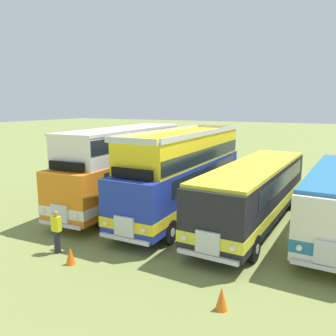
{
  "coord_description": "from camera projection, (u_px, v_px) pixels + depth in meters",
  "views": [
    {
      "loc": [
        1.82,
        -16.19,
        5.79
      ],
      "look_at": [
        -7.03,
        0.89,
        2.23
      ],
      "focal_mm": 36.78,
      "sensor_mm": 36.0,
      "label": 1
    }
  ],
  "objects": [
    {
      "name": "cone_near_end",
      "position": [
        70.0,
        256.0,
        12.59
      ],
      "size": [
        0.36,
        0.36,
        0.68
      ],
      "primitive_type": "cone",
      "color": "orange",
      "rests_on": "ground"
    },
    {
      "name": "bus_second_in_row",
      "position": [
        184.0,
        171.0,
        18.07
      ],
      "size": [
        2.63,
        11.06,
        4.52
      ],
      "color": "#1E339E",
      "rests_on": "ground"
    },
    {
      "name": "bus_third_in_row",
      "position": [
        255.0,
        189.0,
        16.56
      ],
      "size": [
        3.03,
        11.44,
        2.99
      ],
      "color": "black",
      "rests_on": "ground"
    },
    {
      "name": "ground_plane",
      "position": [
        293.0,
        231.0,
        16.01
      ],
      "size": [
        200.0,
        200.0,
        0.0
      ],
      "primitive_type": "plane",
      "color": "olive"
    },
    {
      "name": "rope_fence_line",
      "position": [
        316.0,
        172.0,
        26.4
      ],
      "size": [
        24.65,
        0.08,
        1.05
      ],
      "color": "#8C704C",
      "rests_on": "ground"
    },
    {
      "name": "marshal_person",
      "position": [
        57.0,
        231.0,
        13.48
      ],
      "size": [
        0.36,
        0.24,
        1.73
      ],
      "color": "#23232D",
      "rests_on": "ground"
    },
    {
      "name": "cone_mid_row",
      "position": [
        222.0,
        299.0,
        9.79
      ],
      "size": [
        0.36,
        0.36,
        0.69
      ],
      "primitive_type": "cone",
      "color": "orange",
      "rests_on": "ground"
    },
    {
      "name": "bus_first_in_row",
      "position": [
        124.0,
        164.0,
        19.6
      ],
      "size": [
        3.06,
        10.73,
        4.49
      ],
      "color": "orange",
      "rests_on": "ground"
    }
  ]
}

